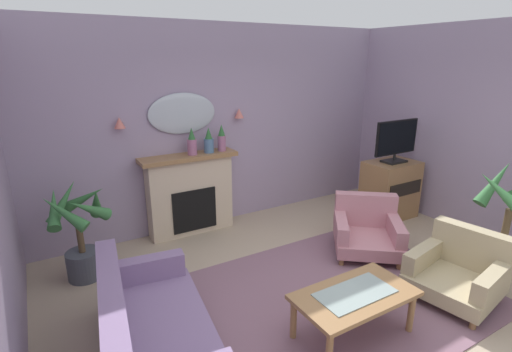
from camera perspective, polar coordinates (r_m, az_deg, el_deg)
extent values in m
cube|color=tan|center=(4.25, 12.96, -19.08)|extent=(6.60, 6.27, 0.10)
cube|color=#9E8CA8|center=(5.74, -4.68, 7.41)|extent=(6.60, 0.10, 2.92)
cube|color=#7F5B6B|center=(4.33, 11.13, -17.24)|extent=(3.20, 2.40, 0.01)
cube|color=beige|center=(5.53, -9.81, -2.95)|extent=(1.20, 0.28, 1.10)
cube|color=black|center=(5.50, -9.34, -4.93)|extent=(0.64, 0.12, 0.60)
cube|color=olive|center=(5.34, -10.05, 2.83)|extent=(1.36, 0.36, 0.06)
cylinder|color=#9E6084|center=(5.31, -9.54, 4.30)|extent=(0.13, 0.13, 0.22)
cone|color=#2D6633|center=(5.27, -9.65, 6.29)|extent=(0.10, 0.10, 0.16)
cylinder|color=#4C7093|center=(5.40, -7.07, 4.54)|extent=(0.14, 0.14, 0.20)
cone|color=#2D6633|center=(5.37, -7.14, 6.40)|extent=(0.10, 0.10, 0.16)
cylinder|color=#9E6084|center=(5.48, -5.15, 4.90)|extent=(0.12, 0.12, 0.22)
cone|color=#2D6633|center=(5.44, -5.20, 6.86)|extent=(0.10, 0.10, 0.16)
ellipsoid|color=#B2BCC6|center=(5.37, -10.95, 9.18)|extent=(0.96, 0.06, 0.56)
cone|color=#D17066|center=(5.11, -19.78, 7.51)|extent=(0.14, 0.14, 0.14)
cone|color=#D17066|center=(5.67, -2.56, 9.38)|extent=(0.14, 0.14, 0.14)
cube|color=olive|center=(3.65, 14.58, -16.89)|extent=(1.10, 0.60, 0.04)
cube|color=#8C9E99|center=(3.64, 14.61, -16.58)|extent=(0.72, 0.36, 0.01)
cylinder|color=olive|center=(3.97, 22.21, -18.47)|extent=(0.06, 0.06, 0.40)
cylinder|color=olive|center=(3.66, 5.63, -20.55)|extent=(0.06, 0.06, 0.40)
cylinder|color=olive|center=(4.21, 16.90, -15.64)|extent=(0.06, 0.06, 0.40)
cube|color=gray|center=(3.58, -13.99, -22.21)|extent=(1.05, 1.79, 0.18)
cube|color=gray|center=(3.37, -20.61, -18.68)|extent=(0.40, 1.71, 0.48)
cube|color=gray|center=(4.11, -16.09, -13.24)|extent=(0.77, 0.26, 0.24)
cylinder|color=olive|center=(4.32, -11.02, -16.64)|extent=(0.07, 0.07, 0.10)
cylinder|color=olive|center=(4.27, -20.41, -17.96)|extent=(0.07, 0.07, 0.10)
cube|color=#B77A84|center=(5.17, 16.26, -9.36)|extent=(1.12, 1.12, 0.16)
cube|color=#B77A84|center=(5.36, 16.04, -4.82)|extent=(0.73, 0.62, 0.45)
cube|color=#B77A84|center=(5.05, 12.60, -7.36)|extent=(0.56, 0.65, 0.22)
cube|color=#B77A84|center=(5.16, 20.21, -7.50)|extent=(0.56, 0.65, 0.22)
cylinder|color=olive|center=(4.89, 12.67, -12.43)|extent=(0.06, 0.06, 0.10)
cylinder|color=olive|center=(5.00, 20.63, -12.46)|extent=(0.06, 0.06, 0.10)
cylinder|color=olive|center=(5.49, 12.11, -8.93)|extent=(0.06, 0.06, 0.10)
cylinder|color=olive|center=(5.59, 19.15, -9.05)|extent=(0.06, 0.06, 0.10)
cube|color=tan|center=(4.62, 27.48, -14.11)|extent=(0.93, 0.93, 0.16)
cube|color=tan|center=(4.78, 29.58, -9.28)|extent=(0.30, 0.82, 0.45)
cube|color=tan|center=(4.64, 23.90, -10.79)|extent=(0.73, 0.26, 0.22)
cube|color=tan|center=(4.45, 31.93, -13.28)|extent=(0.73, 0.26, 0.22)
cylinder|color=olive|center=(4.53, 21.42, -15.90)|extent=(0.06, 0.06, 0.10)
cylinder|color=olive|center=(4.33, 29.72, -18.78)|extent=(0.06, 0.06, 0.10)
cylinder|color=olive|center=(5.07, 25.20, -12.64)|extent=(0.06, 0.06, 0.10)
cylinder|color=olive|center=(4.89, 32.62, -14.95)|extent=(0.06, 0.06, 0.10)
cube|color=olive|center=(6.38, 19.39, -1.89)|extent=(0.80, 0.56, 0.90)
cube|color=black|center=(6.19, 21.46, -1.83)|extent=(0.68, 0.02, 0.20)
cube|color=black|center=(6.24, 19.95, 2.10)|extent=(0.36, 0.24, 0.03)
cylinder|color=black|center=(6.23, 20.01, 2.67)|extent=(0.04, 0.04, 0.10)
cube|color=black|center=(6.16, 20.30, 5.46)|extent=(0.84, 0.04, 0.52)
cube|color=black|center=(6.15, 20.45, 5.42)|extent=(0.80, 0.01, 0.48)
cylinder|color=#474C56|center=(4.91, -24.31, -12.00)|extent=(0.38, 0.38, 0.33)
cylinder|color=brown|center=(4.76, -24.82, -8.38)|extent=(0.07, 0.07, 0.35)
cone|color=#38753D|center=(4.62, -22.82, -3.64)|extent=(0.17, 0.47, 0.48)
cone|color=#38753D|center=(4.79, -24.39, -3.10)|extent=(0.53, 0.39, 0.37)
cone|color=#38753D|center=(4.78, -26.91, -3.49)|extent=(0.46, 0.35, 0.50)
cone|color=#38753D|center=(4.63, -28.03, -4.29)|extent=(0.21, 0.53, 0.41)
cone|color=#38753D|center=(4.45, -26.80, -4.96)|extent=(0.50, 0.42, 0.42)
cone|color=#38753D|center=(4.45, -23.74, -4.52)|extent=(0.52, 0.40, 0.41)
cylinder|color=silver|center=(5.47, 32.72, -9.98)|extent=(0.43, 0.43, 0.38)
cylinder|color=brown|center=(5.32, 33.40, -6.20)|extent=(0.08, 0.08, 0.40)
cone|color=#38753D|center=(5.31, 32.13, -0.90)|extent=(0.53, 0.25, 0.57)
cone|color=#38753D|center=(4.97, 32.96, -2.16)|extent=(0.16, 0.60, 0.45)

